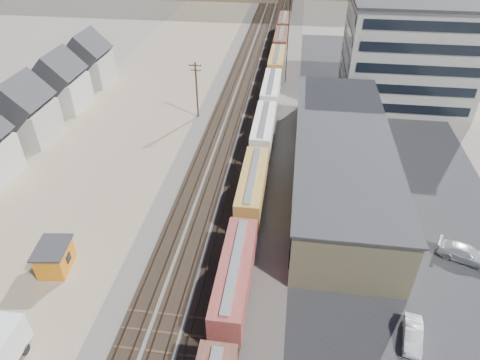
# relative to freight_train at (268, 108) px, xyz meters

# --- Properties ---
(ground) EXTENTS (300.00, 300.00, 0.00)m
(ground) POSITION_rel_freight_train_xyz_m (-3.80, -41.28, -2.79)
(ground) COLOR #6B6356
(ground) RESTS_ON ground
(ballast_bed) EXTENTS (18.00, 200.00, 0.06)m
(ballast_bed) POSITION_rel_freight_train_xyz_m (-3.80, 8.72, -2.76)
(ballast_bed) COLOR #4C4742
(ballast_bed) RESTS_ON ground
(dirt_yard) EXTENTS (24.00, 180.00, 0.03)m
(dirt_yard) POSITION_rel_freight_train_xyz_m (-23.80, -1.28, -2.78)
(dirt_yard) COLOR gray
(dirt_yard) RESTS_ON ground
(asphalt_lot) EXTENTS (26.00, 120.00, 0.04)m
(asphalt_lot) POSITION_rel_freight_train_xyz_m (18.20, -6.28, -2.77)
(asphalt_lot) COLOR #232326
(asphalt_lot) RESTS_ON ground
(rail_tracks) EXTENTS (11.40, 200.00, 0.24)m
(rail_tracks) POSITION_rel_freight_train_xyz_m (-4.35, 8.72, -2.68)
(rail_tracks) COLOR black
(rail_tracks) RESTS_ON ground
(freight_train) EXTENTS (3.00, 119.74, 4.46)m
(freight_train) POSITION_rel_freight_train_xyz_m (0.00, 0.00, 0.00)
(freight_train) COLOR black
(freight_train) RESTS_ON ground
(warehouse) EXTENTS (12.40, 40.40, 7.25)m
(warehouse) POSITION_rel_freight_train_xyz_m (11.18, -16.28, 0.86)
(warehouse) COLOR tan
(warehouse) RESTS_ON ground
(office_tower) EXTENTS (22.60, 18.60, 18.45)m
(office_tower) POSITION_rel_freight_train_xyz_m (24.15, 13.67, 6.47)
(office_tower) COLOR #9E998E
(office_tower) RESTS_ON ground
(utility_pole_north) EXTENTS (2.20, 0.32, 10.00)m
(utility_pole_north) POSITION_rel_freight_train_xyz_m (-12.30, 0.72, 2.50)
(utility_pole_north) COLOR #382619
(utility_pole_north) RESTS_ON ground
(radio_mast) EXTENTS (1.20, 0.16, 18.00)m
(radio_mast) POSITION_rel_freight_train_xyz_m (2.20, 18.72, 6.33)
(radio_mast) COLOR black
(radio_mast) RESTS_ON ground
(townhouse_row) EXTENTS (8.15, 68.16, 10.47)m
(townhouse_row) POSITION_rel_freight_train_xyz_m (-37.80, -16.28, 1.54)
(townhouse_row) COLOR #B7B2A8
(townhouse_row) RESTS_ON ground
(maintenance_shed) EXTENTS (3.77, 4.61, 3.10)m
(maintenance_shed) POSITION_rel_freight_train_xyz_m (-19.54, -36.88, -1.21)
(maintenance_shed) COLOR orange
(maintenance_shed) RESTS_ON ground
(parked_car_white) EXTENTS (2.30, 4.64, 1.46)m
(parked_car_white) POSITION_rel_freight_train_xyz_m (16.62, -40.87, -2.06)
(parked_car_white) COLOR white
(parked_car_white) RESTS_ON ground
(parked_car_silver) EXTENTS (6.25, 4.38, 1.68)m
(parked_car_silver) POSITION_rel_freight_train_xyz_m (24.25, -29.56, -1.95)
(parked_car_silver) COLOR #B2B6BA
(parked_car_silver) RESTS_ON ground
(parked_car_blue) EXTENTS (4.17, 5.65, 1.43)m
(parked_car_blue) POSITION_rel_freight_train_xyz_m (22.25, 7.27, -2.08)
(parked_car_blue) COLOR navy
(parked_car_blue) RESTS_ON ground
(parked_car_far) EXTENTS (2.90, 4.69, 1.49)m
(parked_car_far) POSITION_rel_freight_train_xyz_m (26.60, 19.85, -2.05)
(parked_car_far) COLOR silver
(parked_car_far) RESTS_ON ground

